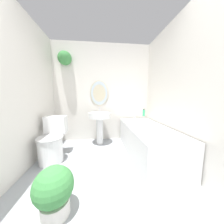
{
  "coord_description": "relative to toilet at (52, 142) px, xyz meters",
  "views": [
    {
      "loc": [
        -0.07,
        -0.35,
        1.09
      ],
      "look_at": [
        0.14,
        1.56,
        0.84
      ],
      "focal_mm": 18.0,
      "sensor_mm": 36.0,
      "label": 1
    }
  ],
  "objects": [
    {
      "name": "bath_mat",
      "position": [
        0.83,
        -0.03,
        -0.31
      ],
      "size": [
        0.67,
        0.39,
        0.02
      ],
      "color": "silver",
      "rests_on": "ground_plane"
    },
    {
      "name": "wall_right",
      "position": [
        2.12,
        -0.37,
        0.88
      ],
      "size": [
        0.06,
        2.64,
        2.4
      ],
      "color": "silver",
      "rests_on": "ground_plane"
    },
    {
      "name": "bathtub",
      "position": [
        1.71,
        -0.01,
        -0.03
      ],
      "size": [
        0.7,
        1.69,
        0.63
      ],
      "color": "silver",
      "rests_on": "ground_plane"
    },
    {
      "name": "toilet",
      "position": [
        0.0,
        0.0,
        0.0
      ],
      "size": [
        0.41,
        0.61,
        0.74
      ],
      "color": "white",
      "rests_on": "ground_plane"
    },
    {
      "name": "potted_plant",
      "position": [
        0.41,
        -1.01,
        -0.06
      ],
      "size": [
        0.35,
        0.35,
        0.47
      ],
      "color": "silver",
      "rests_on": "ground_plane"
    },
    {
      "name": "pedestal_sink",
      "position": [
        0.83,
        0.59,
        0.24
      ],
      "size": [
        0.5,
        0.5,
        0.85
      ],
      "color": "white",
      "rests_on": "ground_plane"
    },
    {
      "name": "wall_back",
      "position": [
        0.84,
        0.9,
        0.94
      ],
      "size": [
        2.47,
        0.31,
        2.4
      ],
      "color": "silver",
      "rests_on": "ground_plane"
    },
    {
      "name": "wall_left",
      "position": [
        -0.3,
        -0.37,
        0.88
      ],
      "size": [
        0.06,
        2.64,
        2.4
      ],
      "color": "silver",
      "rests_on": "ground_plane"
    },
    {
      "name": "shampoo_bottle",
      "position": [
        1.92,
        0.67,
        0.39
      ],
      "size": [
        0.06,
        0.06,
        0.18
      ],
      "color": "#38B275",
      "rests_on": "bathtub"
    }
  ]
}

